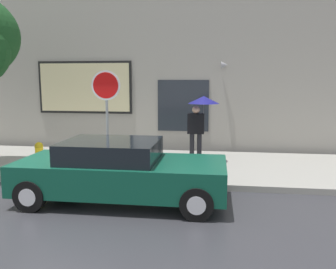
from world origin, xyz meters
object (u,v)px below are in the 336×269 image
Objects in this scene: fire_hydrant at (39,156)px; stop_sign at (106,101)px; pedestrian_with_umbrella at (201,111)px; parked_car at (120,171)px.

fire_hydrant is 0.28× the size of stop_sign.
stop_sign is at bearing -143.91° from pedestrian_with_umbrella.
parked_car is 2.23× the size of pedestrian_with_umbrella.
stop_sign reaches higher than pedestrian_with_umbrella.
parked_car is 5.90× the size of fire_hydrant.
stop_sign reaches higher than parked_car.
pedestrian_with_umbrella is (1.56, 3.36, 1.02)m from parked_car.
parked_car is 3.42m from fire_hydrant.
parked_car is 3.84m from pedestrian_with_umbrella.
fire_hydrant is (-2.84, 1.90, -0.15)m from parked_car.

